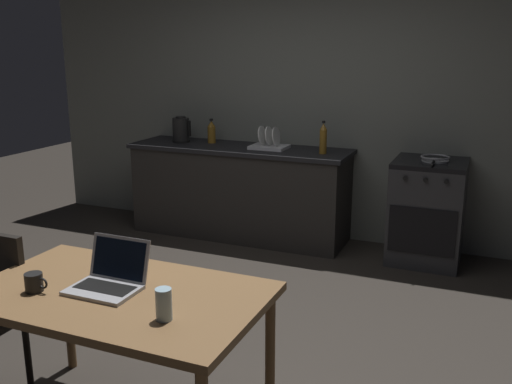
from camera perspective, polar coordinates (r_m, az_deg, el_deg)
name	(u,v)px	position (r m, az deg, el deg)	size (l,w,h in m)	color
ground_plane	(199,334)	(3.91, -5.65, -13.87)	(12.00, 12.00, 0.00)	#2D2823
back_wall	(342,95)	(5.52, 8.51, 9.50)	(6.40, 0.10, 2.78)	slate
kitchen_counter	(240,191)	(5.64, -1.62, 0.08)	(2.16, 0.64, 0.90)	#282623
stove_oven	(427,211)	(5.19, 16.60, -1.86)	(0.60, 0.62, 0.90)	#2D2D30
dining_table	(118,305)	(2.82, -13.50, -10.84)	(1.38, 0.82, 0.73)	brown
laptop	(109,279)	(2.81, -14.41, -8.40)	(0.32, 0.28, 0.22)	#99999E
electric_kettle	(181,130)	(5.82, -7.45, 6.13)	(0.20, 0.17, 0.26)	black
bottle	(323,138)	(5.19, 6.68, 5.32)	(0.07, 0.07, 0.29)	#8C601E
frying_pan	(435,159)	(5.05, 17.34, 3.18)	(0.24, 0.41, 0.05)	gray
coffee_mug	(34,282)	(2.88, -21.13, -8.36)	(0.12, 0.08, 0.09)	black
drinking_glass	(164,304)	(2.46, -9.13, -10.94)	(0.07, 0.07, 0.14)	#99B7C6
dish_rack	(269,144)	(5.42, 1.31, 4.82)	(0.34, 0.26, 0.21)	silver
bottle_b	(212,132)	(5.75, -4.43, 5.99)	(0.08, 0.08, 0.24)	#8C601E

